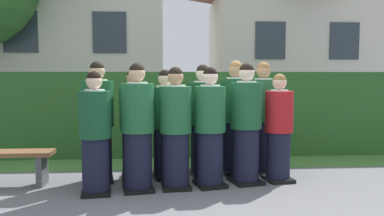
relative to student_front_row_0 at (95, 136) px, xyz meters
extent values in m
plane|color=slate|center=(1.27, 0.24, -0.74)|extent=(60.00, 60.00, 0.00)
cylinder|color=black|center=(0.00, 0.00, -0.38)|extent=(0.34, 0.34, 0.72)
cube|color=black|center=(0.00, 0.00, -0.72)|extent=(0.42, 0.49, 0.05)
cylinder|color=#144728|center=(0.00, 0.00, 0.27)|extent=(0.41, 0.41, 0.60)
cylinder|color=white|center=(0.00, 0.00, 0.58)|extent=(0.25, 0.25, 0.03)
cube|color=#236038|center=(-0.02, 0.19, 0.39)|extent=(0.04, 0.02, 0.26)
sphere|color=beige|center=(0.00, 0.00, 0.69)|extent=(0.20, 0.20, 0.20)
sphere|color=black|center=(0.00, 0.00, 0.73)|extent=(0.19, 0.19, 0.19)
cylinder|color=black|center=(0.53, 0.12, -0.36)|extent=(0.37, 0.37, 0.77)
cube|color=black|center=(0.53, 0.12, -0.72)|extent=(0.47, 0.54, 0.05)
cylinder|color=#1E5B33|center=(0.53, 0.12, 0.34)|extent=(0.44, 0.44, 0.64)
cylinder|color=white|center=(0.53, 0.12, 0.67)|extent=(0.27, 0.27, 0.03)
cube|color=navy|center=(0.49, 0.33, 0.47)|extent=(0.04, 0.02, 0.28)
sphere|color=tan|center=(0.53, 0.12, 0.79)|extent=(0.22, 0.22, 0.22)
sphere|color=black|center=(0.53, 0.12, 0.83)|extent=(0.20, 0.20, 0.20)
cube|color=white|center=(0.48, 0.40, 0.25)|extent=(0.15, 0.03, 0.20)
cylinder|color=black|center=(1.03, 0.19, -0.37)|extent=(0.36, 0.36, 0.75)
cube|color=black|center=(1.03, 0.19, -0.72)|extent=(0.42, 0.50, 0.05)
cylinder|color=#1E5B33|center=(1.03, 0.19, 0.31)|extent=(0.42, 0.42, 0.62)
cylinder|color=white|center=(1.03, 0.19, 0.63)|extent=(0.26, 0.26, 0.03)
cube|color=#236038|center=(1.01, 0.39, 0.44)|extent=(0.04, 0.02, 0.27)
sphere|color=tan|center=(1.03, 0.19, 0.75)|extent=(0.21, 0.21, 0.21)
sphere|color=black|center=(1.03, 0.19, 0.78)|extent=(0.19, 0.19, 0.19)
cube|color=white|center=(1.00, 0.47, 0.22)|extent=(0.15, 0.02, 0.20)
cylinder|color=black|center=(1.50, 0.25, -0.37)|extent=(0.36, 0.36, 0.75)
cube|color=black|center=(1.50, 0.25, -0.72)|extent=(0.47, 0.54, 0.05)
cylinder|color=#1E5B33|center=(1.50, 0.25, 0.31)|extent=(0.42, 0.42, 0.62)
cylinder|color=white|center=(1.50, 0.25, 0.62)|extent=(0.26, 0.26, 0.03)
cube|color=navy|center=(1.45, 0.44, 0.43)|extent=(0.04, 0.02, 0.27)
sphere|color=beige|center=(1.50, 0.25, 0.75)|extent=(0.21, 0.21, 0.21)
sphere|color=black|center=(1.50, 0.25, 0.78)|extent=(0.19, 0.19, 0.19)
cylinder|color=black|center=(2.02, 0.38, -0.36)|extent=(0.37, 0.37, 0.77)
cube|color=black|center=(2.02, 0.38, -0.72)|extent=(0.49, 0.56, 0.05)
cylinder|color=#19512D|center=(2.02, 0.38, 0.35)|extent=(0.44, 0.44, 0.64)
cylinder|color=white|center=(2.02, 0.38, 0.67)|extent=(0.27, 0.27, 0.03)
cube|color=gold|center=(1.97, 0.58, 0.48)|extent=(0.04, 0.02, 0.28)
sphere|color=beige|center=(2.02, 0.38, 0.80)|extent=(0.22, 0.22, 0.22)
sphere|color=black|center=(2.02, 0.38, 0.84)|extent=(0.20, 0.20, 0.20)
cube|color=white|center=(1.96, 0.65, 0.25)|extent=(0.15, 0.04, 0.20)
cylinder|color=black|center=(2.51, 0.45, -0.39)|extent=(0.34, 0.34, 0.71)
cube|color=black|center=(2.51, 0.45, -0.72)|extent=(0.42, 0.49, 0.05)
cylinder|color=#AD191E|center=(2.51, 0.45, 0.25)|extent=(0.40, 0.40, 0.58)
cylinder|color=white|center=(2.51, 0.45, 0.55)|extent=(0.25, 0.25, 0.03)
cube|color=gold|center=(2.48, 0.63, 0.37)|extent=(0.04, 0.02, 0.26)
sphere|color=beige|center=(2.51, 0.45, 0.66)|extent=(0.20, 0.20, 0.20)
sphere|color=olive|center=(2.51, 0.45, 0.70)|extent=(0.18, 0.18, 0.18)
cube|color=white|center=(2.47, 0.70, 0.16)|extent=(0.15, 0.03, 0.20)
cylinder|color=black|center=(-0.06, 0.62, -0.35)|extent=(0.38, 0.38, 0.79)
cube|color=black|center=(-0.06, 0.62, -0.72)|extent=(0.47, 0.55, 0.05)
cylinder|color=#19512D|center=(-0.06, 0.62, 0.37)|extent=(0.44, 0.44, 0.65)
cylinder|color=white|center=(-0.06, 0.62, 0.70)|extent=(0.28, 0.28, 0.03)
cube|color=navy|center=(-0.10, 0.83, 0.50)|extent=(0.04, 0.02, 0.29)
sphere|color=tan|center=(-0.06, 0.62, 0.82)|extent=(0.22, 0.22, 0.22)
sphere|color=black|center=(-0.06, 0.62, 0.86)|extent=(0.20, 0.20, 0.20)
cylinder|color=black|center=(0.44, 0.68, -0.38)|extent=(0.35, 0.35, 0.74)
cube|color=black|center=(0.44, 0.68, -0.72)|extent=(0.43, 0.51, 0.05)
cylinder|color=#144728|center=(0.44, 0.68, 0.30)|extent=(0.42, 0.42, 0.61)
cylinder|color=white|center=(0.44, 0.68, 0.61)|extent=(0.26, 0.26, 0.03)
cube|color=gold|center=(0.41, 0.88, 0.42)|extent=(0.04, 0.02, 0.27)
sphere|color=tan|center=(0.44, 0.68, 0.73)|extent=(0.21, 0.21, 0.21)
sphere|color=black|center=(0.44, 0.68, 0.76)|extent=(0.19, 0.19, 0.19)
cylinder|color=black|center=(0.89, 0.75, -0.38)|extent=(0.35, 0.35, 0.73)
cube|color=black|center=(0.89, 0.75, -0.72)|extent=(0.47, 0.53, 0.05)
cylinder|color=#144728|center=(0.89, 0.75, 0.29)|extent=(0.42, 0.42, 0.61)
cylinder|color=white|center=(0.89, 0.75, 0.60)|extent=(0.26, 0.26, 0.03)
cube|color=navy|center=(0.85, 0.94, 0.41)|extent=(0.04, 0.02, 0.27)
sphere|color=beige|center=(0.89, 0.75, 0.72)|extent=(0.21, 0.21, 0.21)
sphere|color=black|center=(0.89, 0.75, 0.76)|extent=(0.19, 0.19, 0.19)
cylinder|color=black|center=(1.46, 0.88, -0.36)|extent=(0.37, 0.37, 0.77)
cube|color=black|center=(1.46, 0.88, -0.72)|extent=(0.47, 0.55, 0.05)
cylinder|color=#144728|center=(1.46, 0.88, 0.35)|extent=(0.44, 0.44, 0.64)
cylinder|color=white|center=(1.46, 0.88, 0.67)|extent=(0.27, 0.27, 0.03)
cube|color=#236038|center=(1.42, 1.09, 0.47)|extent=(0.04, 0.02, 0.28)
sphere|color=beige|center=(1.46, 0.88, 0.79)|extent=(0.22, 0.22, 0.22)
sphere|color=black|center=(1.46, 0.88, 0.83)|extent=(0.20, 0.20, 0.20)
cylinder|color=black|center=(1.97, 0.93, -0.34)|extent=(0.38, 0.38, 0.80)
cube|color=black|center=(1.97, 0.93, -0.72)|extent=(0.44, 0.53, 0.05)
cylinder|color=#19512D|center=(1.97, 0.93, 0.39)|extent=(0.45, 0.45, 0.66)
cylinder|color=white|center=(1.97, 0.93, 0.72)|extent=(0.28, 0.28, 0.03)
cube|color=navy|center=(1.95, 1.15, 0.52)|extent=(0.04, 0.02, 0.29)
sphere|color=tan|center=(1.97, 0.93, 0.85)|extent=(0.23, 0.23, 0.23)
sphere|color=olive|center=(1.97, 0.93, 0.89)|extent=(0.21, 0.21, 0.21)
cube|color=white|center=(1.94, 1.22, 0.29)|extent=(0.15, 0.02, 0.20)
cylinder|color=black|center=(2.42, 1.03, -0.35)|extent=(0.38, 0.38, 0.79)
cube|color=black|center=(2.42, 1.03, -0.72)|extent=(0.48, 0.56, 0.05)
cylinder|color=#1E5B33|center=(2.42, 1.03, 0.38)|extent=(0.45, 0.45, 0.65)
cylinder|color=white|center=(2.42, 1.03, 0.71)|extent=(0.28, 0.28, 0.03)
cube|color=gold|center=(2.38, 1.24, 0.51)|extent=(0.04, 0.02, 0.29)
sphere|color=tan|center=(2.42, 1.03, 0.83)|extent=(0.22, 0.22, 0.22)
sphere|color=olive|center=(2.42, 1.03, 0.87)|extent=(0.21, 0.21, 0.21)
cube|color=white|center=(2.37, 1.31, 0.28)|extent=(0.15, 0.04, 0.20)
cube|color=#285623|center=(1.27, 2.45, 0.04)|extent=(9.87, 0.70, 1.57)
cube|color=beige|center=(5.15, 8.59, 1.30)|extent=(5.01, 3.95, 4.09)
cube|color=#2D3842|center=(4.03, 6.59, 1.79)|extent=(0.90, 0.04, 1.10)
cube|color=#2D3842|center=(6.28, 6.59, 1.79)|extent=(0.90, 0.04, 1.10)
cube|color=beige|center=(-1.74, 7.94, 1.40)|extent=(5.19, 4.08, 4.29)
cube|color=#2D3842|center=(-2.91, 5.88, 1.92)|extent=(0.90, 0.04, 1.10)
cube|color=#2D3842|center=(-0.57, 5.88, 1.92)|extent=(0.90, 0.04, 1.10)
cube|color=brown|center=(-1.36, 0.45, -0.29)|extent=(1.40, 0.37, 0.06)
cube|color=#4C4C51|center=(-0.81, 0.45, -0.53)|extent=(0.08, 0.32, 0.42)
cube|color=#477A38|center=(1.27, 1.65, -0.74)|extent=(9.87, 0.90, 0.01)
camera|label=1|loc=(0.87, -5.08, 0.77)|focal=37.25mm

